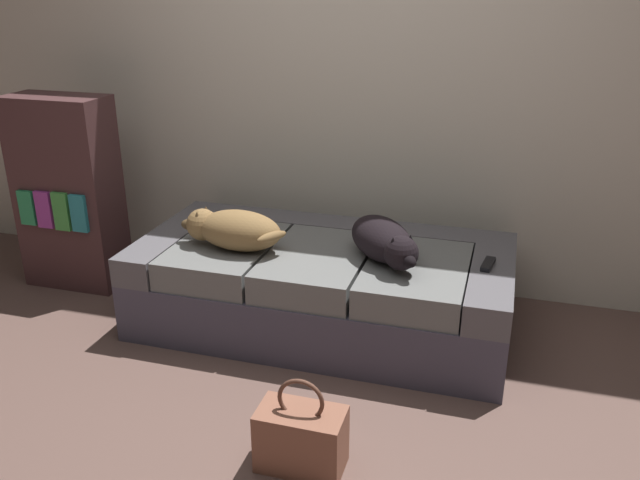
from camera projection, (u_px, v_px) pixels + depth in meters
name	position (u px, v px, depth m)	size (l,w,h in m)	color
ground_plane	(250.00, 445.00, 2.56)	(10.00, 10.00, 0.00)	brown
back_wall	(358.00, 36.00, 3.52)	(6.40, 0.10, 2.80)	beige
couch	(323.00, 286.00, 3.37)	(1.86, 0.92, 0.44)	#454153
dog_tan	(233.00, 229.00, 3.22)	(0.58, 0.27, 0.20)	olive
dog_dark	(385.00, 241.00, 3.09)	(0.45, 0.51, 0.19)	black
tv_remote	(488.00, 264.00, 3.05)	(0.04, 0.15, 0.02)	black
handbag	(301.00, 438.00, 2.41)	(0.32, 0.18, 0.38)	brown
bookshelf	(68.00, 193.00, 3.74)	(0.56, 0.30, 1.10)	#472A2B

